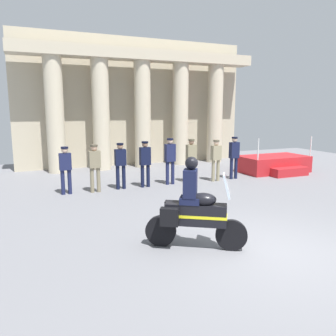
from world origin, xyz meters
The scene contains 12 objects.
ground_plane centered at (0.00, 0.00, 0.00)m, with size 28.00×28.00×0.00m, color slate.
colonnade_backdrop centered at (0.89, 11.12, 3.22)m, with size 11.77×1.65×6.32m.
reviewing_stand centered at (5.88, 6.88, 0.35)m, with size 3.05×2.16×1.63m.
officer_in_row_0 centered at (-3.27, 6.36, 0.95)m, with size 0.39×0.24×1.60m.
officer_in_row_1 centered at (-2.32, 6.25, 0.97)m, with size 0.39×0.24×1.65m.
officer_in_row_2 centered at (-1.39, 6.38, 0.97)m, with size 0.39×0.24×1.65m.
officer_in_row_3 centered at (-0.48, 6.33, 0.99)m, with size 0.39×0.24×1.68m.
officer_in_row_4 centered at (0.54, 6.40, 1.03)m, with size 0.39×0.24×1.75m.
officer_in_row_5 centered at (1.42, 6.38, 1.00)m, with size 0.39×0.24×1.69m.
officer_in_row_6 centered at (2.43, 6.23, 0.97)m, with size 0.39×0.24×1.64m.
officer_in_row_7 centered at (3.35, 6.33, 1.01)m, with size 0.39×0.24×1.72m.
motorcycle_with_rider centered at (-1.41, 0.75, 0.79)m, with size 1.82×1.27×1.90m.
Camera 1 is at (-4.44, -5.14, 2.83)m, focal length 36.09 mm.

